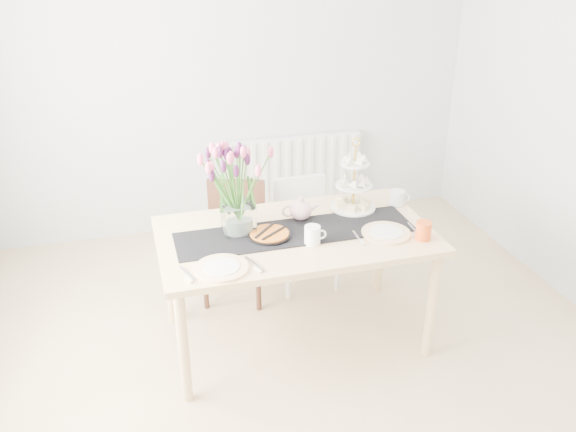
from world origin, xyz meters
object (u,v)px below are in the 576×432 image
object	(u,v)px
radiator	(293,171)
mug_white	(312,235)
cream_jug	(397,198)
cake_stand	(354,191)
chair_white	(303,224)
tart_tin	(269,235)
dining_table	(295,244)
plate_left	(221,268)
plate_right	(386,233)
tulip_vase	(237,175)
teapot	(301,210)
chair_brown	(235,231)
mug_orange	(424,231)

from	to	relation	value
radiator	mug_white	distance (m)	1.91
radiator	cream_jug	world-z (taller)	cream_jug
cake_stand	chair_white	bearing A→B (deg)	110.89
chair_white	tart_tin	world-z (taller)	tart_tin
dining_table	plate_left	size ratio (longest dim) A/B	5.58
plate_right	dining_table	bearing A→B (deg)	162.20
tart_tin	tulip_vase	bearing A→B (deg)	143.92
plate_left	plate_right	bearing A→B (deg)	7.67
teapot	plate_right	bearing A→B (deg)	-30.44
tulip_vase	teapot	size ratio (longest dim) A/B	3.00
chair_brown	tart_tin	world-z (taller)	chair_brown
mug_orange	chair_white	bearing A→B (deg)	75.38
radiator	chair_white	distance (m)	1.01
radiator	mug_white	xyz separation A→B (m)	(-0.42, -1.83, 0.35)
cream_jug	cake_stand	bearing A→B (deg)	-158.89
cream_jug	tart_tin	world-z (taller)	cream_jug
mug_orange	plate_left	world-z (taller)	mug_orange
cake_stand	cream_jug	size ratio (longest dim) A/B	4.36
teapot	plate_right	xyz separation A→B (m)	(0.43, -0.31, -0.06)
radiator	chair_brown	distance (m)	1.24
cream_jug	mug_orange	size ratio (longest dim) A/B	0.90
chair_white	cake_stand	world-z (taller)	cake_stand
cream_jug	plate_left	distance (m)	1.32
dining_table	cream_jug	distance (m)	0.77
cake_stand	dining_table	bearing A→B (deg)	-154.00
chair_brown	cake_stand	xyz separation A→B (m)	(0.68, -0.44, 0.41)
radiator	dining_table	size ratio (longest dim) A/B	0.75
tart_tin	plate_left	bearing A→B (deg)	-139.65
cake_stand	mug_white	bearing A→B (deg)	-136.31
chair_white	tart_tin	bearing A→B (deg)	-120.99
tulip_vase	teapot	world-z (taller)	tulip_vase
chair_brown	mug_white	xyz separation A→B (m)	(0.29, -0.81, 0.34)
teapot	mug_white	xyz separation A→B (m)	(-0.02, -0.31, -0.01)
tulip_vase	mug_white	xyz separation A→B (m)	(0.37, -0.26, -0.31)
dining_table	mug_white	size ratio (longest dim) A/B	14.76
radiator	cake_stand	world-z (taller)	cake_stand
teapot	plate_left	world-z (taller)	teapot
dining_table	plate_left	distance (m)	0.58
plate_left	radiator	bearing A→B (deg)	64.02
chair_brown	dining_table	bearing A→B (deg)	-51.20
chair_brown	mug_white	world-z (taller)	mug_white
cake_stand	cream_jug	world-z (taller)	cake_stand
mug_white	plate_left	distance (m)	0.56
chair_white	tart_tin	xyz separation A→B (m)	(-0.42, -0.71, 0.33)
plate_left	chair_white	bearing A→B (deg)	52.70
tart_tin	mug_orange	distance (m)	0.88
radiator	cake_stand	size ratio (longest dim) A/B	2.85
dining_table	plate_left	xyz separation A→B (m)	(-0.49, -0.29, 0.08)
mug_orange	cake_stand	bearing A→B (deg)	77.91
cake_stand	plate_right	size ratio (longest dim) A/B	1.47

